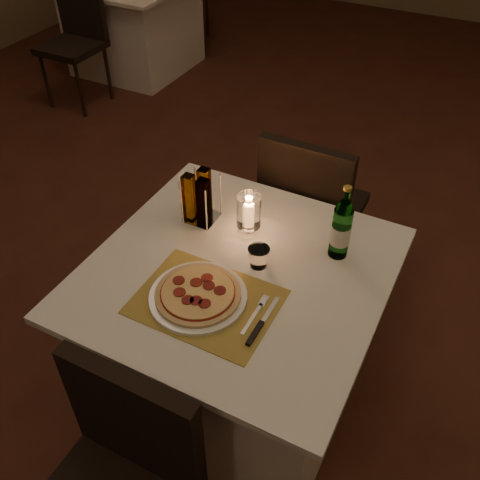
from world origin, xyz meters
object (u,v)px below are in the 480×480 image
at_px(pizza, 198,293).
at_px(chair_far, 309,203).
at_px(tumbler, 259,257).
at_px(hurricane_candle, 249,212).
at_px(neighbor_table_left, 134,26).
at_px(plate, 198,297).
at_px(main_table, 238,337).
at_px(chair_near, 120,477).
at_px(water_bottle, 341,229).

bearing_deg(pizza, chair_far, 86.80).
bearing_deg(tumbler, hurricane_candle, 128.07).
bearing_deg(neighbor_table_left, plate, -50.29).
height_order(pizza, tumbler, tumbler).
relative_size(main_table, chair_far, 1.11).
bearing_deg(chair_near, chair_far, 90.00).
distance_m(pizza, neighbor_table_left, 3.67).
xyz_separation_m(hurricane_candle, neighbor_table_left, (-2.33, 2.44, -0.47)).
height_order(plate, hurricane_candle, hurricane_candle).
height_order(chair_near, neighbor_table_left, chair_near).
xyz_separation_m(main_table, chair_far, (-0.00, 0.71, 0.18)).
bearing_deg(chair_far, chair_near, -90.00).
height_order(chair_far, neighbor_table_left, chair_far).
xyz_separation_m(chair_far, pizza, (-0.05, -0.89, 0.22)).
relative_size(water_bottle, hurricane_candle, 1.70).
distance_m(chair_far, hurricane_candle, 0.60).
xyz_separation_m(chair_near, plate, (-0.05, 0.53, 0.20)).
distance_m(plate, water_bottle, 0.54).
relative_size(plate, neighbor_table_left, 0.32).
bearing_deg(hurricane_candle, tumbler, -51.93).
distance_m(chair_near, hurricane_candle, 0.95).
height_order(main_table, water_bottle, water_bottle).
distance_m(main_table, chair_far, 0.74).
bearing_deg(chair_far, main_table, -90.00).
bearing_deg(pizza, tumbler, 65.70).
distance_m(chair_far, water_bottle, 0.64).
height_order(main_table, plate, plate).
bearing_deg(chair_near, tumbler, 85.90).
xyz_separation_m(chair_near, chair_far, (-0.00, 1.43, 0.00)).
distance_m(water_bottle, neighbor_table_left, 3.61).
distance_m(chair_near, neighbor_table_left, 4.11).
distance_m(main_table, water_bottle, 0.61).
bearing_deg(main_table, water_bottle, 39.96).
distance_m(plate, neighbor_table_left, 3.67).
xyz_separation_m(chair_near, water_bottle, (0.28, 0.95, 0.31)).
relative_size(main_table, water_bottle, 3.44).
xyz_separation_m(chair_near, pizza, (-0.05, 0.53, 0.22)).
xyz_separation_m(pizza, water_bottle, (0.33, 0.41, 0.09)).
relative_size(chair_near, plate, 2.81).
xyz_separation_m(chair_far, plate, (-0.05, -0.89, 0.20)).
bearing_deg(pizza, hurricane_candle, 90.23).
bearing_deg(chair_far, pizza, -93.20).
xyz_separation_m(chair_far, neighbor_table_left, (-2.38, 1.91, -0.18)).
xyz_separation_m(main_table, water_bottle, (0.28, 0.23, 0.48)).
relative_size(pizza, water_bottle, 0.96).
relative_size(chair_near, hurricane_candle, 5.24).
xyz_separation_m(plate, hurricane_candle, (-0.00, 0.37, 0.09)).
height_order(pizza, water_bottle, water_bottle).
bearing_deg(plate, pizza, 126.63).
distance_m(plate, hurricane_candle, 0.38).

